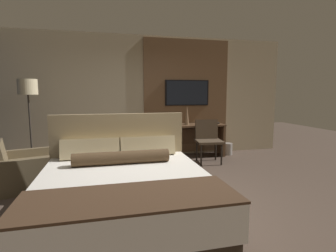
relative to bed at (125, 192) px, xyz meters
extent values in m
plane|color=#4C3D33|center=(0.59, 0.51, -0.34)|extent=(16.00, 16.00, 0.00)
cube|color=#BCAD8E|center=(0.59, 3.11, 1.06)|extent=(7.20, 0.06, 2.80)
cube|color=brown|center=(1.74, 3.07, 1.06)|extent=(2.08, 0.03, 2.70)
cube|color=#33281E|center=(0.00, -0.11, -0.23)|extent=(1.86, 1.98, 0.22)
cube|color=silver|center=(0.00, -0.11, 0.06)|extent=(1.91, 2.04, 0.35)
cube|color=#422D1E|center=(0.00, -0.77, 0.25)|extent=(1.93, 0.71, 0.02)
cube|color=#998460|center=(0.00, 0.95, 0.26)|extent=(1.95, 0.08, 1.19)
cube|color=#C6B284|center=(-0.41, 0.81, 0.38)|extent=(0.80, 0.23, 0.31)
cube|color=#C6B284|center=(0.41, 0.81, 0.38)|extent=(0.80, 0.23, 0.31)
cylinder|color=#4C3823|center=(0.00, 0.40, 0.32)|extent=(1.24, 0.17, 0.17)
cube|color=brown|center=(1.74, 2.77, 0.41)|extent=(1.58, 0.54, 0.03)
cube|color=brown|center=(0.98, 2.77, 0.03)|extent=(0.06, 0.49, 0.73)
cube|color=brown|center=(2.50, 2.77, 0.03)|extent=(0.06, 0.49, 0.73)
cube|color=brown|center=(1.74, 3.02, 0.10)|extent=(1.46, 0.02, 0.36)
cube|color=black|center=(1.74, 3.03, 1.16)|extent=(1.08, 0.04, 0.60)
cube|color=black|center=(1.74, 3.01, 1.16)|extent=(1.01, 0.01, 0.56)
cube|color=#4C3D2D|center=(1.95, 2.14, 0.13)|extent=(0.60, 0.57, 0.05)
cube|color=#4C3D2D|center=(1.98, 2.36, 0.37)|extent=(0.51, 0.16, 0.42)
cylinder|color=black|center=(1.71, 1.96, -0.11)|extent=(0.04, 0.04, 0.44)
cylinder|color=black|center=(2.14, 1.91, -0.11)|extent=(0.04, 0.04, 0.44)
cylinder|color=black|center=(1.76, 2.37, -0.11)|extent=(0.04, 0.04, 0.44)
cylinder|color=black|center=(2.19, 2.31, -0.11)|extent=(0.04, 0.04, 0.44)
cube|color=brown|center=(-1.44, 1.50, -0.14)|extent=(1.00, 0.89, 0.40)
cube|color=brown|center=(-1.34, 1.12, -0.07)|extent=(0.84, 0.32, 0.54)
cube|color=brown|center=(-1.55, 1.88, -0.07)|extent=(0.84, 0.32, 0.54)
cylinder|color=#282623|center=(-1.55, 2.30, -0.32)|extent=(0.28, 0.28, 0.03)
cylinder|color=#332D28|center=(-1.55, 2.30, 0.42)|extent=(0.03, 0.03, 1.50)
cylinder|color=beige|center=(-1.55, 2.30, 1.27)|extent=(0.34, 0.34, 0.28)
cone|color=#846647|center=(1.65, 2.76, 0.66)|extent=(0.11, 0.11, 0.45)
cone|color=#333338|center=(1.16, 2.77, 0.50)|extent=(0.11, 0.11, 0.15)
cube|color=#332D28|center=(2.35, 2.79, 0.44)|extent=(0.24, 0.19, 0.03)
cylinder|color=gray|center=(2.69, 2.74, -0.20)|extent=(0.22, 0.22, 0.28)
camera|label=1|loc=(-0.20, -2.99, 1.17)|focal=28.00mm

